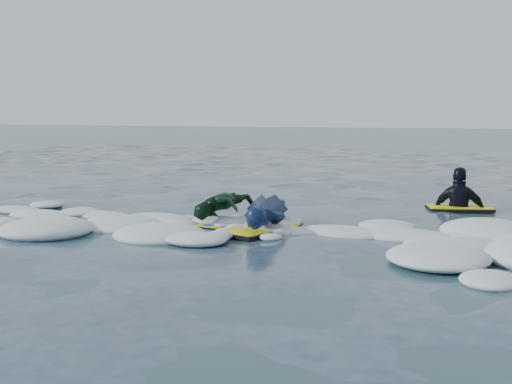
# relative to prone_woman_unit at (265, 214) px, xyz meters

# --- Properties ---
(ground) EXTENTS (120.00, 120.00, 0.00)m
(ground) POSITION_rel_prone_woman_unit_xyz_m (-1.24, -1.46, -0.23)
(ground) COLOR #18313A
(ground) RESTS_ON ground
(foam_band) EXTENTS (12.00, 3.10, 0.30)m
(foam_band) POSITION_rel_prone_woman_unit_xyz_m (-1.24, -0.43, -0.23)
(foam_band) COLOR silver
(foam_band) RESTS_ON ground
(prone_woman_unit) EXTENTS (0.98, 1.82, 0.45)m
(prone_woman_unit) POSITION_rel_prone_woman_unit_xyz_m (0.00, 0.00, 0.00)
(prone_woman_unit) COLOR black
(prone_woman_unit) RESTS_ON ground
(prone_child_unit) EXTENTS (0.81, 1.29, 0.47)m
(prone_child_unit) POSITION_rel_prone_woman_unit_xyz_m (-0.74, 0.25, 0.01)
(prone_child_unit) COLOR black
(prone_child_unit) RESTS_ON ground
(waiting_rider_unit) EXTENTS (1.17, 0.83, 1.59)m
(waiting_rider_unit) POSITION_rel_prone_woman_unit_xyz_m (2.51, 2.84, -0.28)
(waiting_rider_unit) COLOR black
(waiting_rider_unit) RESTS_ON ground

